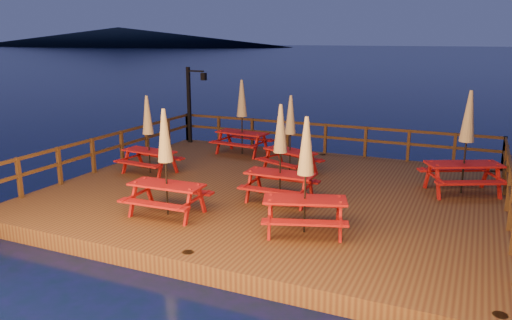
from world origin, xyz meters
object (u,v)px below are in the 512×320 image
at_px(lamp_post, 192,98).
at_px(picnic_table_0, 148,133).
at_px(picnic_table_2, 306,174).
at_px(picnic_table_1, 290,133).

xyz_separation_m(lamp_post, picnic_table_0, (1.18, -4.56, -0.54)).
bearing_deg(picnic_table_2, lamp_post, 115.76).
bearing_deg(lamp_post, picnic_table_1, -28.22).
bearing_deg(picnic_table_1, picnic_table_0, -134.50).
height_order(picnic_table_1, picnic_table_2, picnic_table_2).
xyz_separation_m(picnic_table_0, picnic_table_2, (5.98, -2.65, 0.07)).
relative_size(lamp_post, picnic_table_0, 1.24).
bearing_deg(lamp_post, picnic_table_2, -45.23).
bearing_deg(picnic_table_0, picnic_table_2, -18.41).
relative_size(picnic_table_0, picnic_table_1, 1.00).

